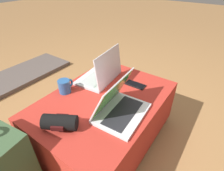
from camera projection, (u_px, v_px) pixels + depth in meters
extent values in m
plane|color=#9E7042|center=(105.00, 137.00, 1.36)|extent=(14.00, 14.00, 0.00)
cube|color=maroon|center=(105.00, 135.00, 1.35)|extent=(0.89, 0.64, 0.05)
cube|color=#B22D23|center=(105.00, 117.00, 1.24)|extent=(0.93, 0.67, 0.34)
cube|color=silver|center=(122.00, 113.00, 1.02)|extent=(0.34, 0.26, 0.02)
cube|color=#232328|center=(123.00, 112.00, 1.01)|extent=(0.29, 0.15, 0.00)
cube|color=silver|center=(112.00, 94.00, 0.98)|extent=(0.33, 0.13, 0.22)
cube|color=green|center=(113.00, 94.00, 0.98)|extent=(0.29, 0.11, 0.19)
cube|color=silver|center=(98.00, 77.00, 1.35)|extent=(0.35, 0.26, 0.02)
cube|color=#B2B2B7|center=(97.00, 76.00, 1.35)|extent=(0.30, 0.16, 0.00)
cube|color=silver|center=(109.00, 66.00, 1.24)|extent=(0.33, 0.07, 0.23)
cube|color=green|center=(108.00, 66.00, 1.24)|extent=(0.30, 0.06, 0.20)
cube|color=black|center=(135.00, 85.00, 1.27)|extent=(0.07, 0.15, 0.01)
cube|color=black|center=(135.00, 84.00, 1.27)|extent=(0.06, 0.14, 0.00)
cube|color=#385133|center=(7.00, 168.00, 0.89)|extent=(0.21, 0.32, 0.50)
cylinder|color=black|center=(60.00, 122.00, 0.91)|extent=(0.16, 0.20, 0.08)
cube|color=#350D0D|center=(60.00, 122.00, 0.91)|extent=(0.12, 0.11, 0.02)
cylinder|color=#285693|center=(64.00, 86.00, 1.18)|extent=(0.08, 0.08, 0.09)
torus|color=#285693|center=(69.00, 83.00, 1.21)|extent=(0.07, 0.01, 0.07)
cube|color=#564C47|center=(10.00, 80.00, 2.01)|extent=(1.40, 0.50, 0.04)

